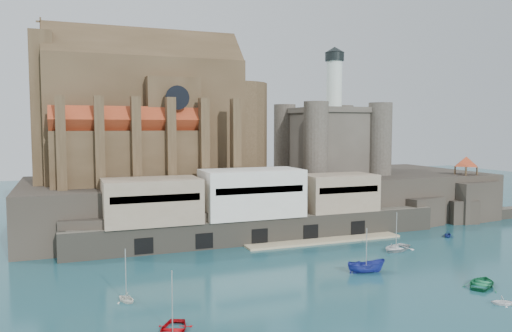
{
  "coord_description": "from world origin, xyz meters",
  "views": [
    {
      "loc": [
        -41.42,
        -60.52,
        20.78
      ],
      "look_at": [
        -5.89,
        32.0,
        12.88
      ],
      "focal_mm": 35.0,
      "sensor_mm": 36.0,
      "label": 1
    }
  ],
  "objects": [
    {
      "name": "quay",
      "position": [
        -10.19,
        23.07,
        6.07
      ],
      "size": [
        70.0,
        12.0,
        13.05
      ],
      "color": "#635C4F",
      "rests_on": "ground"
    },
    {
      "name": "boat_1",
      "position": [
        5.84,
        -17.94,
        0.0
      ],
      "size": [
        2.33,
        2.72,
        2.7
      ],
      "primitive_type": "imported",
      "rotation": [
        0.0,
        0.0,
        1.09
      ],
      "color": "white",
      "rests_on": "ground"
    },
    {
      "name": "boat_2",
      "position": [
        -1.81,
        -1.19,
        0.0
      ],
      "size": [
        2.52,
        2.47,
        5.64
      ],
      "primitive_type": "imported",
      "rotation": [
        0.0,
        0.0,
        1.39
      ],
      "color": "#253195",
      "rests_on": "ground"
    },
    {
      "name": "promontory",
      "position": [
        -0.19,
        39.37,
        4.92
      ],
      "size": [
        100.0,
        36.0,
        10.0
      ],
      "color": "black",
      "rests_on": "ground"
    },
    {
      "name": "church",
      "position": [
        -24.13,
        41.85,
        22.13
      ],
      "size": [
        47.0,
        25.93,
        30.51
      ],
      "color": "#463521",
      "rests_on": "promontory"
    },
    {
      "name": "castle_keep",
      "position": [
        16.08,
        41.08,
        18.31
      ],
      "size": [
        21.2,
        21.2,
        29.3
      ],
      "color": "#453F36",
      "rests_on": "promontory"
    },
    {
      "name": "pavilion",
      "position": [
        42.0,
        26.0,
        12.73
      ],
      "size": [
        6.4,
        6.4,
        5.4
      ],
      "color": "#463521",
      "rests_on": "rock_outcrop"
    },
    {
      "name": "rock_outcrop",
      "position": [
        42.0,
        25.84,
        4.02
      ],
      "size": [
        14.5,
        10.5,
        8.7
      ],
      "color": "black",
      "rests_on": "ground"
    },
    {
      "name": "boat_6",
      "position": [
        10.18,
        8.03,
        0.0
      ],
      "size": [
        3.18,
        4.8,
        6.52
      ],
      "primitive_type": "imported",
      "rotation": [
        0.0,
        0.0,
        5.14
      ],
      "color": "silver",
      "rests_on": "ground"
    },
    {
      "name": "boat_4",
      "position": [
        -35.13,
        -1.19,
        0.0
      ],
      "size": [
        3.02,
        2.57,
        3.0
      ],
      "primitive_type": "imported",
      "rotation": [
        0.0,
        0.0,
        3.61
      ],
      "color": "white",
      "rests_on": "ground"
    },
    {
      "name": "boat_3",
      "position": [
        9.07,
        -11.66,
        0.0
      ],
      "size": [
        3.55,
        4.34,
        6.15
      ],
      "primitive_type": "imported",
      "rotation": [
        0.0,
        0.0,
        2.18
      ],
      "color": "#1C794A",
      "rests_on": "ground"
    },
    {
      "name": "ground",
      "position": [
        0.0,
        0.0,
        0.0
      ],
      "size": [
        300.0,
        300.0,
        0.0
      ],
      "primitive_type": "plane",
      "color": "#194853",
      "rests_on": "ground"
    },
    {
      "name": "boat_7",
      "position": [
        25.49,
        12.87,
        0.0
      ],
      "size": [
        2.8,
        2.9,
        2.91
      ],
      "primitive_type": "imported",
      "rotation": [
        0.0,
        0.0,
        5.43
      ],
      "color": "navy",
      "rests_on": "ground"
    }
  ]
}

